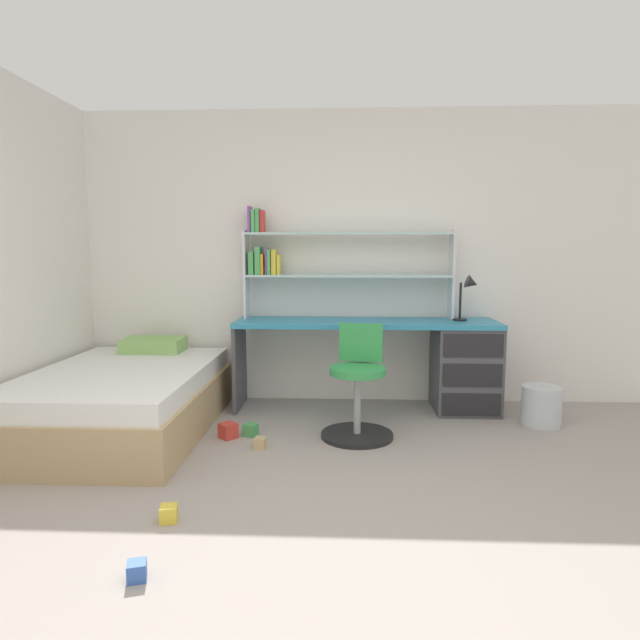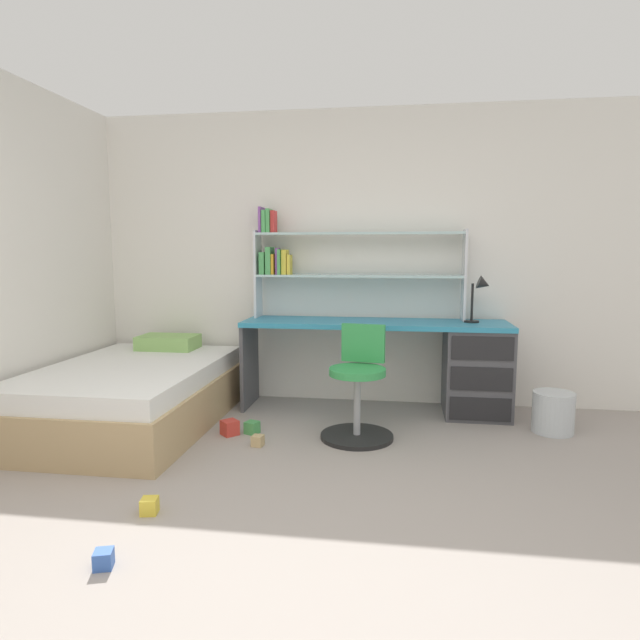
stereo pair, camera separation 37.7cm
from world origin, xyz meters
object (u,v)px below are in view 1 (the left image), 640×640
object	(u,v)px
desk_lamp	(469,290)
toy_block_red_0	(228,431)
swivel_chair	(358,393)
toy_block_natural_4	(260,443)
bed_platform	(123,400)
toy_block_green_1	(251,430)
waste_bin	(541,406)
toy_block_blue_2	(137,571)
bookshelf_hutch	(319,257)
toy_block_yellow_3	(169,514)
desk	(437,360)

from	to	relation	value
desk_lamp	toy_block_red_0	world-z (taller)	desk_lamp
desk_lamp	swivel_chair	distance (m)	1.34
toy_block_red_0	desk_lamp	bearing A→B (deg)	22.80
toy_block_natural_4	desk_lamp	bearing A→B (deg)	31.35
bed_platform	toy_block_green_1	bearing A→B (deg)	-4.30
bed_platform	waste_bin	distance (m)	3.17
bed_platform	waste_bin	xyz separation A→B (m)	(3.16, 0.28, -0.09)
toy_block_red_0	toy_block_blue_2	xyz separation A→B (m)	(-0.01, -1.68, -0.02)
bookshelf_hutch	waste_bin	xyz separation A→B (m)	(1.73, -0.52, -1.14)
toy_block_blue_2	toy_block_yellow_3	world-z (taller)	toy_block_yellow_3
desk_lamp	toy_block_natural_4	distance (m)	2.10
swivel_chair	desk_lamp	bearing A→B (deg)	36.68
toy_block_yellow_3	toy_block_natural_4	bearing A→B (deg)	73.81
waste_bin	toy_block_green_1	xyz separation A→B (m)	(-2.19, -0.35, -0.11)
toy_block_blue_2	desk	bearing A→B (deg)	56.67
bookshelf_hutch	toy_block_green_1	xyz separation A→B (m)	(-0.46, -0.88, -1.24)
desk	toy_block_yellow_3	size ratio (longest dim) A/B	26.76
desk_lamp	bookshelf_hutch	bearing A→B (deg)	173.15
waste_bin	toy_block_yellow_3	xyz separation A→B (m)	(-2.38, -1.61, -0.11)
waste_bin	toy_block_natural_4	distance (m)	2.17
bed_platform	toy_block_blue_2	bearing A→B (deg)	-66.03
desk_lamp	toy_block_natural_4	world-z (taller)	desk_lamp
toy_block_green_1	toy_block_yellow_3	xyz separation A→B (m)	(-0.19, -1.26, -0.00)
waste_bin	toy_block_red_0	world-z (taller)	waste_bin
bookshelf_hutch	desk_lamp	bearing A→B (deg)	-6.85
bed_platform	toy_block_yellow_3	world-z (taller)	bed_platform
bookshelf_hutch	swivel_chair	bearing A→B (deg)	-69.25
desk_lamp	toy_block_blue_2	bearing A→B (deg)	-127.13
bookshelf_hutch	toy_block_yellow_3	bearing A→B (deg)	-106.82
desk	waste_bin	distance (m)	0.87
desk	bookshelf_hutch	world-z (taller)	bookshelf_hutch
waste_bin	toy_block_natural_4	xyz separation A→B (m)	(-2.09, -0.60, -0.11)
toy_block_red_0	toy_block_green_1	world-z (taller)	toy_block_red_0
toy_block_natural_4	bookshelf_hutch	bearing A→B (deg)	72.62
toy_block_yellow_3	bed_platform	bearing A→B (deg)	120.29
desk	bed_platform	distance (m)	2.51
toy_block_green_1	toy_block_natural_4	world-z (taller)	toy_block_green_1
toy_block_red_0	toy_block_natural_4	xyz separation A→B (m)	(0.26, -0.19, -0.02)
swivel_chair	toy_block_natural_4	xyz separation A→B (m)	(-0.67, -0.28, -0.28)
waste_bin	toy_block_red_0	size ratio (longest dim) A/B	2.80
desk	toy_block_red_0	xyz separation A→B (m)	(-1.60, -0.77, -0.38)
bookshelf_hutch	swivel_chair	size ratio (longest dim) A/B	2.21
desk_lamp	toy_block_blue_2	xyz separation A→B (m)	(-1.86, -2.46, -0.97)
swivel_chair	toy_block_red_0	bearing A→B (deg)	-174.46
toy_block_red_0	toy_block_green_1	xyz separation A→B (m)	(0.15, 0.05, -0.01)
swivel_chair	toy_block_green_1	xyz separation A→B (m)	(-0.77, -0.04, -0.27)
bed_platform	toy_block_yellow_3	bearing A→B (deg)	-59.71
bookshelf_hutch	bed_platform	world-z (taller)	bookshelf_hutch
desk	toy_block_natural_4	xyz separation A→B (m)	(-1.34, -0.96, -0.39)
toy_block_green_1	toy_block_yellow_3	bearing A→B (deg)	-98.46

